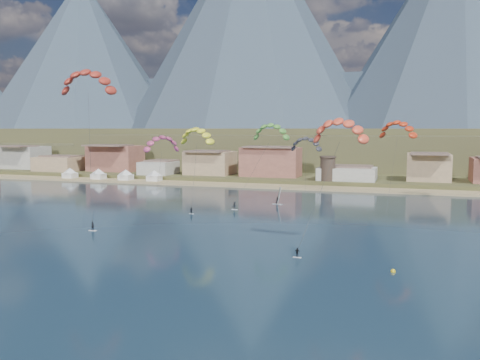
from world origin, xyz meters
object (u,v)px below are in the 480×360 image
at_px(kitesurfer_green, 271,130).
at_px(buoy, 393,271).
at_px(kitesurfer_yellow, 197,133).
at_px(kitesurfer_orange, 340,127).
at_px(windsurfer, 278,199).
at_px(watchtower, 328,168).
at_px(kitesurfer_red, 88,78).

bearing_deg(kitesurfer_green, buoy, -60.62).
relative_size(kitesurfer_yellow, kitesurfer_green, 0.90).
bearing_deg(kitesurfer_orange, buoy, -53.61).
height_order(kitesurfer_green, windsurfer, kitesurfer_green).
distance_m(watchtower, kitesurfer_yellow, 63.42).
relative_size(kitesurfer_yellow, kitesurfer_orange, 0.95).
height_order(kitesurfer_red, buoy, kitesurfer_red).
height_order(kitesurfer_orange, windsurfer, kitesurfer_orange).
distance_m(kitesurfer_yellow, windsurfer, 27.71).
height_order(kitesurfer_red, kitesurfer_yellow, kitesurfer_red).
distance_m(kitesurfer_orange, buoy, 25.81).
distance_m(kitesurfer_green, windsurfer, 18.68).
height_order(kitesurfer_red, kitesurfer_orange, kitesurfer_red).
distance_m(windsurfer, buoy, 65.67).
xyz_separation_m(kitesurfer_red, kitesurfer_green, (33.29, 34.23, -11.50)).
bearing_deg(buoy, kitesurfer_green, 119.38).
relative_size(windsurfer, buoy, 6.76).
height_order(kitesurfer_yellow, buoy, kitesurfer_yellow).
bearing_deg(kitesurfer_green, kitesurfer_orange, -62.72).
relative_size(watchtower, buoy, 12.48).
xyz_separation_m(kitesurfer_orange, buoy, (9.48, -12.86, -20.27)).
xyz_separation_m(watchtower, kitesurfer_red, (-42.23, -77.95, 24.92)).
distance_m(kitesurfer_red, kitesurfer_green, 49.11).
bearing_deg(watchtower, buoy, -76.49).
bearing_deg(kitesurfer_green, windsurfer, -41.28).
relative_size(watchtower, kitesurfer_red, 0.24).
relative_size(kitesurfer_orange, buoy, 34.00).
bearing_deg(kitesurfer_green, watchtower, 78.45).
height_order(watchtower, kitesurfer_orange, kitesurfer_orange).
distance_m(watchtower, windsurfer, 46.81).
height_order(watchtower, buoy, watchtower).
xyz_separation_m(kitesurfer_yellow, windsurfer, (18.66, 10.85, -17.38)).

